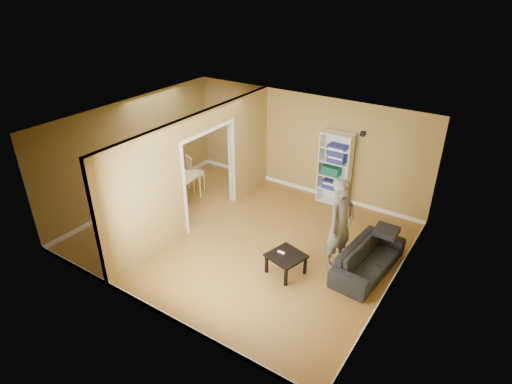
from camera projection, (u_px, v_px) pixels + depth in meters
room_shell at (243, 185)px, 8.86m from camera, size 6.50×6.50×6.50m
partition at (198, 171)px, 9.44m from camera, size 0.22×5.50×2.60m
wall_speaker at (363, 134)px, 9.83m from camera, size 0.10×0.10×0.10m
sofa at (369, 255)px, 8.27m from camera, size 1.99×0.98×0.73m
person at (341, 217)px, 8.10m from camera, size 0.92×0.79×2.20m
bookshelf at (336, 168)px, 10.48m from camera, size 0.78×0.34×1.85m
paper_box_navy_a at (332, 184)px, 10.66m from camera, size 0.43×0.28×0.22m
paper_box_teal at (331, 170)px, 10.52m from camera, size 0.44×0.28×0.22m
paper_box_navy_b at (337, 158)px, 10.30m from camera, size 0.41×0.27×0.21m
paper_box_navy_c at (338, 149)px, 10.19m from camera, size 0.45×0.29×0.23m
coffee_table at (286, 258)px, 8.19m from camera, size 0.63×0.63×0.42m
game_controller at (281, 252)px, 8.22m from camera, size 0.15×0.04×0.03m
dining_table at (176, 177)px, 10.78m from camera, size 1.08×0.72×0.68m
chair_left at (157, 173)px, 11.21m from camera, size 0.50×0.50×1.04m
chair_near at (163, 190)px, 10.35m from camera, size 0.50×0.50×1.04m
chair_far at (196, 172)px, 11.30m from camera, size 0.59×0.59×0.99m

